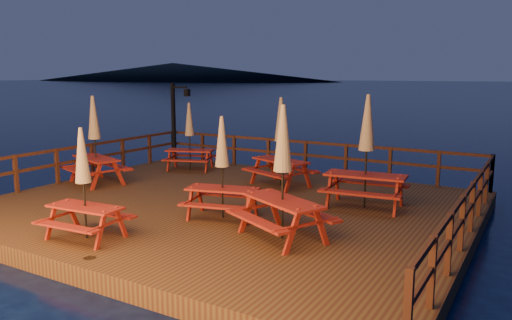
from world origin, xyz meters
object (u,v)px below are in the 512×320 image
Objects in this scene: picnic_table_0 at (95,138)px; picnic_table_2 at (222,166)px; lamp_post at (177,114)px; picnic_table_1 at (190,135)px.

picnic_table_0 reaches higher than picnic_table_2.
lamp_post is at bearing 115.07° from picnic_table_0.
lamp_post reaches higher than picnic_table_2.
picnic_table_1 is (1.66, -1.33, -0.57)m from lamp_post.
lamp_post is 1.25× the size of picnic_table_2.
lamp_post reaches higher than picnic_table_0.
picnic_table_2 reaches higher than picnic_table_1.
picnic_table_0 is 5.62m from picnic_table_2.
picnic_table_1 is (1.12, 3.26, -0.18)m from picnic_table_0.
picnic_table_0 is 3.45m from picnic_table_1.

